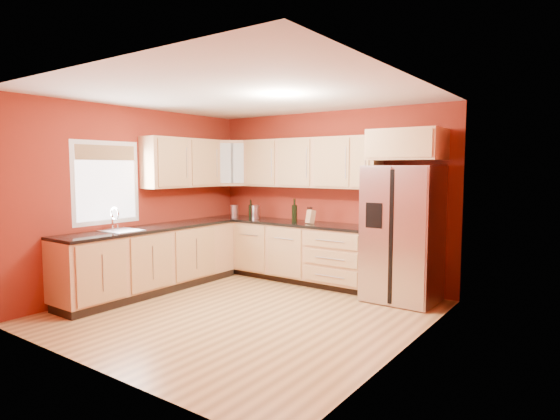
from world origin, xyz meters
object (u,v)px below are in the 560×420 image
at_px(refrigerator, 403,234).
at_px(knife_block, 311,217).
at_px(soap_dispenser, 368,221).
at_px(canister_left, 234,211).
at_px(wine_bottle_a, 294,210).

bearing_deg(refrigerator, knife_block, 178.78).
xyz_separation_m(refrigerator, soap_dispenser, (-0.55, 0.10, 0.12)).
xyz_separation_m(canister_left, knife_block, (1.48, 0.03, -0.00)).
relative_size(refrigerator, soap_dispenser, 9.78).
distance_m(wine_bottle_a, knife_block, 0.29).
relative_size(canister_left, knife_block, 1.03).
xyz_separation_m(knife_block, soap_dispenser, (0.89, 0.07, -0.01)).
distance_m(canister_left, soap_dispenser, 2.37).
relative_size(refrigerator, wine_bottle_a, 4.89).
bearing_deg(canister_left, wine_bottle_a, 0.54).
relative_size(wine_bottle_a, soap_dispenser, 2.00).
bearing_deg(knife_block, refrigerator, 16.22).
distance_m(refrigerator, canister_left, 2.92).
height_order(knife_block, soap_dispenser, knife_block).
bearing_deg(wine_bottle_a, soap_dispenser, 4.35).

